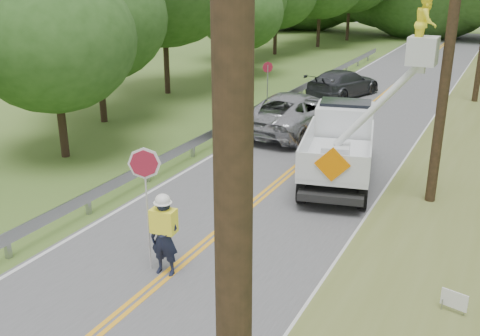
% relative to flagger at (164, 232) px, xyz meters
% --- Properties ---
extents(ground, '(140.00, 140.00, 0.00)m').
position_rel_flagger_xyz_m(ground, '(0.08, -2.17, -1.13)').
color(ground, '#406024').
rests_on(ground, ground).
extents(road, '(7.20, 96.00, 0.03)m').
position_rel_flagger_xyz_m(road, '(0.08, 11.83, -1.12)').
color(road, '#545457').
rests_on(road, ground).
extents(guardrail, '(0.18, 48.00, 0.77)m').
position_rel_flagger_xyz_m(guardrail, '(-3.94, 12.74, -0.58)').
color(guardrail, '#96989D').
rests_on(guardrail, ground).
extents(utility_poles, '(1.60, 43.30, 10.00)m').
position_rel_flagger_xyz_m(utility_poles, '(5.08, 14.84, 4.14)').
color(utility_poles, black).
rests_on(utility_poles, ground).
extents(flagger, '(1.17, 0.53, 3.13)m').
position_rel_flagger_xyz_m(flagger, '(0.00, 0.00, 0.00)').
color(flagger, '#191E33').
rests_on(flagger, road).
extents(bucket_truck, '(4.72, 6.70, 6.35)m').
position_rel_flagger_xyz_m(bucket_truck, '(1.83, 8.75, 0.34)').
color(bucket_truck, black).
rests_on(bucket_truck, road).
extents(suv_silver, '(3.56, 6.73, 1.80)m').
position_rel_flagger_xyz_m(suv_silver, '(-1.73, 12.91, -0.21)').
color(suv_silver, '#A5A6AB').
rests_on(suv_silver, road).
extents(suv_darkgrey, '(3.56, 5.69, 1.54)m').
position_rel_flagger_xyz_m(suv_darkgrey, '(-1.93, 20.99, -0.34)').
color(suv_darkgrey, '#36393E').
rests_on(suv_darkgrey, road).
extents(stop_sign_permanent, '(0.41, 0.42, 2.62)m').
position_rel_flagger_xyz_m(stop_sign_permanent, '(-4.29, 15.54, 0.62)').
color(stop_sign_permanent, '#96989D').
rests_on(stop_sign_permanent, ground).
extents(yard_sign, '(0.54, 0.16, 0.79)m').
position_rel_flagger_xyz_m(yard_sign, '(6.43, 0.97, -0.56)').
color(yard_sign, white).
rests_on(yard_sign, ground).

